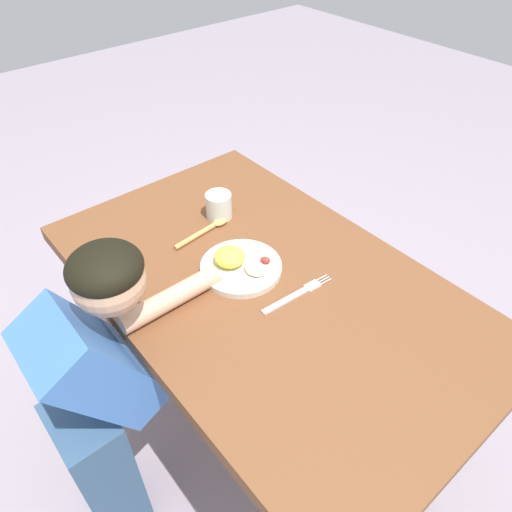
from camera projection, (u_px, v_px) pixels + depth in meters
The scene contains 7 objects.
ground_plane at pixel (263, 424), 1.66m from camera, with size 8.00×8.00×0.00m, color gray.
dining_table at pixel (265, 302), 1.25m from camera, with size 1.16×0.71×0.70m.
plate at pixel (239, 265), 1.22m from camera, with size 0.21×0.21×0.06m.
fork at pixel (296, 295), 1.16m from camera, with size 0.03×0.21×0.01m.
spoon at pixel (207, 229), 1.35m from camera, with size 0.04×0.19×0.02m.
drinking_cup at pixel (219, 206), 1.38m from camera, with size 0.08×0.08×0.08m, color silver.
person at pixel (102, 404), 1.16m from camera, with size 0.21×0.49×0.94m.
Camera 1 is at (0.65, -0.57, 1.54)m, focal length 33.40 mm.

